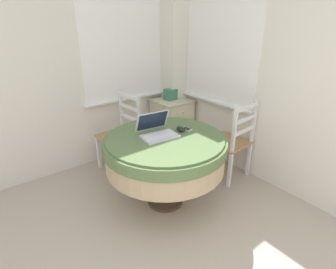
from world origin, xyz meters
The scene contains 9 objects.
corner_room_shell centered at (1.29, 1.82, 1.28)m, with size 4.48×4.72×2.55m.
round_dining_table centered at (1.08, 1.60, 0.59)m, with size 1.14×1.14×0.73m.
laptop centered at (1.04, 1.67, 0.77)m, with size 0.36×0.33×0.21m.
computer_mouse centered at (1.28, 1.61, 0.75)m, with size 0.06×0.10×0.05m.
cell_phone centered at (1.35, 1.61, 0.73)m, with size 0.07×0.12×0.01m.
dining_chair_near_back_window centered at (1.09, 2.49, 0.45)m, with size 0.45×0.46×0.95m.
dining_chair_near_right_window centered at (1.97, 1.53, 0.45)m, with size 0.46×0.46×0.95m.
corner_cabinet centered at (1.95, 2.59, 0.35)m, with size 0.48×0.48×0.70m.
storage_box centered at (1.94, 2.62, 0.77)m, with size 0.16×0.12×0.15m.
Camera 1 is at (-0.24, -0.16, 1.71)m, focal length 28.00 mm.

